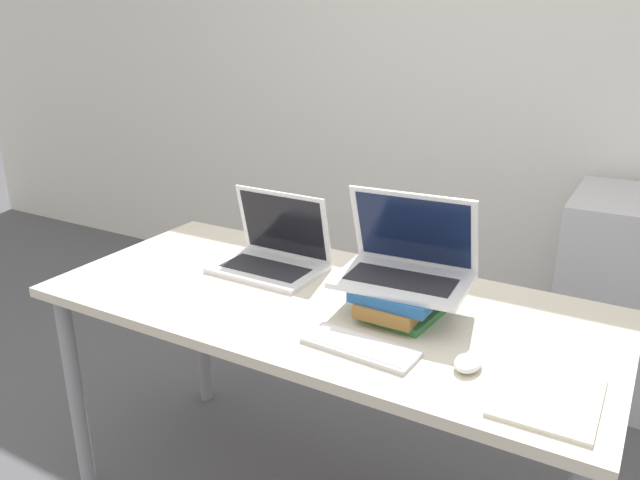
{
  "coord_description": "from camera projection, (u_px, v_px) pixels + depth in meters",
  "views": [
    {
      "loc": [
        0.8,
        -1.06,
        1.55
      ],
      "look_at": [
        -0.02,
        0.37,
        0.95
      ],
      "focal_mm": 35.0,
      "sensor_mm": 36.0,
      "label": 1
    }
  ],
  "objects": [
    {
      "name": "book_stack",
      "position": [
        401.0,
        299.0,
        1.7
      ],
      "size": [
        0.22,
        0.25,
        0.09
      ],
      "color": "#33753D",
      "rests_on": "desk"
    },
    {
      "name": "mouse",
      "position": [
        468.0,
        362.0,
        1.45
      ],
      "size": [
        0.06,
        0.1,
        0.03
      ],
      "color": "white",
      "rests_on": "desk"
    },
    {
      "name": "wireless_keyboard",
      "position": [
        360.0,
        347.0,
        1.54
      ],
      "size": [
        0.3,
        0.13,
        0.01
      ],
      "color": "silver",
      "rests_on": "desk"
    },
    {
      "name": "wall_back",
      "position": [
        497.0,
        60.0,
        2.99
      ],
      "size": [
        8.0,
        0.05,
        2.7
      ],
      "color": "silver",
      "rests_on": "ground_plane"
    },
    {
      "name": "notepad",
      "position": [
        548.0,
        396.0,
        1.34
      ],
      "size": [
        0.21,
        0.27,
        0.01
      ],
      "color": "silver",
      "rests_on": "desk"
    },
    {
      "name": "laptop_left",
      "position": [
        273.0,
        254.0,
        2.02
      ],
      "size": [
        0.34,
        0.25,
        0.25
      ],
      "color": "silver",
      "rests_on": "desk"
    },
    {
      "name": "laptop_on_books",
      "position": [
        406.0,
        263.0,
        1.7
      ],
      "size": [
        0.37,
        0.27,
        0.25
      ],
      "color": "silver",
      "rests_on": "book_stack"
    },
    {
      "name": "mini_fridge",
      "position": [
        633.0,
        298.0,
        2.62
      ],
      "size": [
        0.57,
        0.6,
        0.86
      ],
      "color": "silver",
      "rests_on": "ground_plane"
    },
    {
      "name": "desk",
      "position": [
        325.0,
        324.0,
        1.84
      ],
      "size": [
        1.64,
        0.75,
        0.77
      ],
      "color": "beige",
      "rests_on": "ground_plane"
    }
  ]
}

